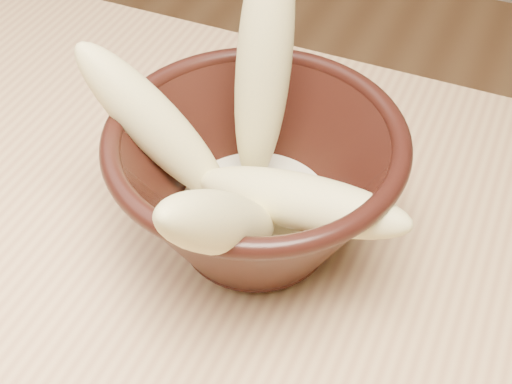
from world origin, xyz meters
The scene contains 7 objects.
table centered at (0.00, 0.00, 0.67)m, with size 1.20×0.80×0.75m.
bowl centered at (0.12, 0.11, 0.82)m, with size 0.23×0.23×0.13m.
milk_puddle centered at (0.12, 0.11, 0.79)m, with size 0.13×0.13×0.02m, color beige.
banana_upright centered at (0.11, 0.15, 0.90)m, with size 0.04×0.04×0.21m, color #EADC8A.
banana_left centered at (0.04, 0.10, 0.86)m, with size 0.04×0.04×0.17m, color #EADC8A.
banana_across centered at (0.17, 0.08, 0.84)m, with size 0.04×0.04×0.18m, color #EADC8A.
banana_front centered at (0.14, 0.02, 0.87)m, with size 0.04×0.04×0.19m, color #EADC8A.
Camera 1 is at (0.28, -0.26, 1.21)m, focal length 50.00 mm.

